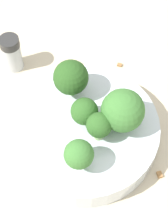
# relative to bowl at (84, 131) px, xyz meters

# --- Properties ---
(ground_plane) EXTENTS (3.00, 3.00, 0.00)m
(ground_plane) POSITION_rel_bowl_xyz_m (0.00, 0.00, -0.02)
(ground_plane) COLOR beige
(bowl) EXTENTS (0.21, 0.21, 0.04)m
(bowl) POSITION_rel_bowl_xyz_m (0.00, 0.00, 0.00)
(bowl) COLOR silver
(bowl) RESTS_ON ground_plane
(broccoli_floret_0) EXTENTS (0.04, 0.04, 0.05)m
(broccoli_floret_0) POSITION_rel_bowl_xyz_m (-0.00, 0.06, 0.05)
(broccoli_floret_0) COLOR #7A9E5B
(broccoli_floret_0) RESTS_ON bowl
(broccoli_floret_1) EXTENTS (0.05, 0.05, 0.06)m
(broccoli_floret_1) POSITION_rel_bowl_xyz_m (0.02, -0.05, 0.05)
(broccoli_floret_1) COLOR #8EB770
(broccoli_floret_1) RESTS_ON bowl
(broccoli_floret_2) EXTENTS (0.04, 0.04, 0.04)m
(broccoli_floret_2) POSITION_rel_bowl_xyz_m (-0.00, -0.01, 0.04)
(broccoli_floret_2) COLOR #84AD66
(broccoli_floret_2) RESTS_ON bowl
(broccoli_floret_3) EXTENTS (0.06, 0.06, 0.07)m
(broccoli_floret_3) POSITION_rel_bowl_xyz_m (-0.05, -0.01, 0.06)
(broccoli_floret_3) COLOR #84AD66
(broccoli_floret_3) RESTS_ON bowl
(broccoli_floret_4) EXTENTS (0.03, 0.03, 0.05)m
(broccoli_floret_4) POSITION_rel_bowl_xyz_m (-0.02, 0.02, 0.05)
(broccoli_floret_4) COLOR #8EB770
(broccoli_floret_4) RESTS_ON bowl
(pepper_shaker) EXTENTS (0.03, 0.03, 0.06)m
(pepper_shaker) POSITION_rel_bowl_xyz_m (0.13, -0.12, 0.01)
(pepper_shaker) COLOR #B2B7BC
(pepper_shaker) RESTS_ON ground_plane
(almond_crumb_0) EXTENTS (0.01, 0.01, 0.01)m
(almond_crumb_0) POSITION_rel_bowl_xyz_m (-0.04, -0.14, -0.02)
(almond_crumb_0) COLOR olive
(almond_crumb_0) RESTS_ON ground_plane
(almond_crumb_1) EXTENTS (0.01, 0.01, 0.01)m
(almond_crumb_1) POSITION_rel_bowl_xyz_m (-0.11, 0.05, -0.02)
(almond_crumb_1) COLOR olive
(almond_crumb_1) RESTS_ON ground_plane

